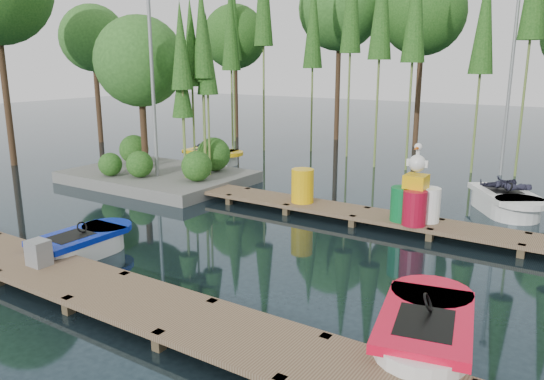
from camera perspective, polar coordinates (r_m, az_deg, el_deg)
The scene contains 15 objects.
ground_plane at distance 13.35m, azimuth -2.98°, elevation -4.74°, with size 90.00×90.00×0.00m, color #1E2F38.
near_dock at distance 10.23m, azimuth -18.25°, elevation -9.98°, with size 18.00×1.50×0.50m.
far_dock at distance 14.81m, azimuth 5.86°, elevation -1.98°, with size 15.00×1.20×0.50m.
island at distance 19.32m, azimuth -12.65°, elevation 10.33°, with size 6.20×4.20×6.75m.
tree_screen at distance 22.95m, azimuth 8.98°, elevation 18.32°, with size 34.42×18.53×10.31m.
lamp_island at distance 18.17m, azimuth -12.85°, elevation 13.53°, with size 0.30×0.30×7.25m.
lamp_rear at distance 21.48m, azimuth 24.45°, elevation 12.66°, with size 0.30×0.30×7.25m.
boat_blue at distance 12.56m, azimuth -19.91°, elevation -5.62°, with size 1.13×2.48×0.83m.
boat_red at distance 8.47m, azimuth 16.14°, elevation -14.65°, with size 1.86×3.08×0.97m.
boat_yellow_far at distance 22.48m, azimuth -6.48°, elevation 3.59°, with size 2.79×1.34×1.37m.
boat_white_far at distance 16.48m, azimuth 23.84°, elevation -1.19°, with size 2.72×3.17×1.39m.
utility_cabinet at distance 11.44m, azimuth -23.81°, elevation -6.21°, with size 0.42×0.35×0.51m, color gray.
yellow_barrel at distance 15.03m, azimuth 3.30°, elevation 0.47°, with size 0.64×0.64×0.96m, color yellow.
drum_cluster at distance 13.58m, azimuth 15.15°, elevation -1.00°, with size 1.15×1.06×1.99m.
seagull_post at distance 13.75m, azimuth 15.15°, elevation -1.14°, with size 0.47×0.25×0.75m.
Camera 1 is at (7.49, -10.20, 4.24)m, focal length 35.00 mm.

